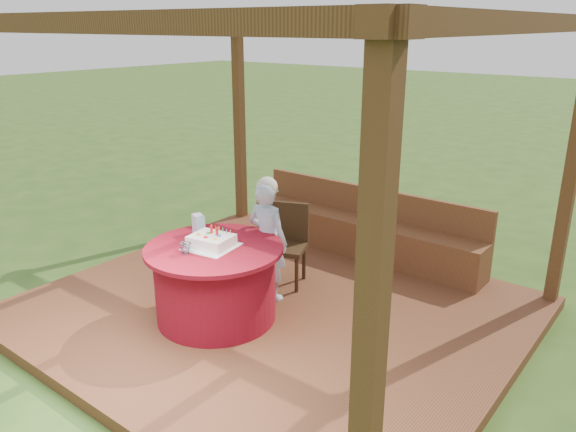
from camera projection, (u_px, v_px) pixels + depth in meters
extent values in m
plane|color=#2F501A|center=(273.00, 317.00, 5.61)|extent=(60.00, 60.00, 0.00)
cube|color=brown|center=(273.00, 312.00, 5.59)|extent=(4.50, 4.00, 0.12)
cube|color=brown|center=(370.00, 344.00, 2.50)|extent=(0.12, 0.12, 2.60)
cube|color=brown|center=(239.00, 127.00, 7.79)|extent=(0.12, 0.12, 2.60)
cube|color=brown|center=(571.00, 175.00, 5.31)|extent=(0.12, 0.12, 2.60)
cube|color=brown|center=(66.00, 23.00, 3.30)|extent=(4.50, 0.14, 0.12)
cube|color=brown|center=(380.00, 23.00, 6.11)|extent=(4.50, 0.14, 0.12)
cube|color=brown|center=(115.00, 23.00, 5.95)|extent=(0.14, 4.00, 0.12)
cube|color=brown|center=(534.00, 23.00, 3.46)|extent=(0.14, 4.00, 0.12)
cube|color=brown|center=(167.00, 23.00, 5.46)|extent=(0.10, 3.70, 0.10)
cube|color=brown|center=(270.00, 23.00, 4.71)|extent=(0.10, 3.70, 0.10)
cube|color=brown|center=(411.00, 23.00, 3.95)|extent=(0.10, 3.70, 0.10)
cube|color=brown|center=(362.00, 237.00, 6.76)|extent=(3.00, 0.42, 0.45)
cube|color=brown|center=(371.00, 202.00, 6.77)|extent=(3.00, 0.06, 0.35)
cylinder|color=maroon|center=(216.00, 285.00, 5.25)|extent=(1.12, 1.12, 0.69)
cylinder|color=maroon|center=(214.00, 249.00, 5.13)|extent=(1.28, 1.28, 0.04)
cube|color=#362311|center=(285.00, 248.00, 5.93)|extent=(0.54, 0.54, 0.05)
cylinder|color=#362311|center=(266.00, 270.00, 5.89)|extent=(0.04, 0.04, 0.41)
cylinder|color=#362311|center=(297.00, 274.00, 5.81)|extent=(0.04, 0.04, 0.41)
cylinder|color=#362311|center=(275.00, 258.00, 6.19)|extent=(0.04, 0.04, 0.41)
cylinder|color=#362311|center=(304.00, 261.00, 6.11)|extent=(0.04, 0.04, 0.41)
cube|color=#362311|center=(290.00, 222.00, 6.03)|extent=(0.39, 0.20, 0.45)
imported|color=#A0C5EE|center=(268.00, 241.00, 5.57)|extent=(0.46, 0.31, 1.23)
sphere|color=white|center=(267.00, 187.00, 5.39)|extent=(0.21, 0.21, 0.21)
cube|color=white|center=(212.00, 247.00, 5.12)|extent=(0.48, 0.48, 0.01)
cube|color=white|center=(211.00, 241.00, 5.10)|extent=(0.41, 0.35, 0.11)
cylinder|color=red|center=(211.00, 230.00, 5.12)|extent=(0.03, 0.03, 0.08)
cylinder|color=red|center=(217.00, 231.00, 5.08)|extent=(0.03, 0.03, 0.08)
sphere|color=orange|center=(199.00, 234.00, 5.10)|extent=(0.04, 0.04, 0.04)
sphere|color=red|center=(206.00, 236.00, 5.03)|extent=(0.04, 0.04, 0.04)
sphere|color=yellow|center=(215.00, 238.00, 4.99)|extent=(0.04, 0.04, 0.04)
sphere|color=green|center=(208.00, 232.00, 5.13)|extent=(0.04, 0.04, 0.04)
sphere|color=blue|center=(219.00, 235.00, 5.06)|extent=(0.04, 0.04, 0.04)
cube|color=#D78BC7|center=(199.00, 224.00, 5.42)|extent=(0.16, 0.13, 0.19)
imported|color=white|center=(185.00, 248.00, 4.96)|extent=(0.12, 0.12, 0.10)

